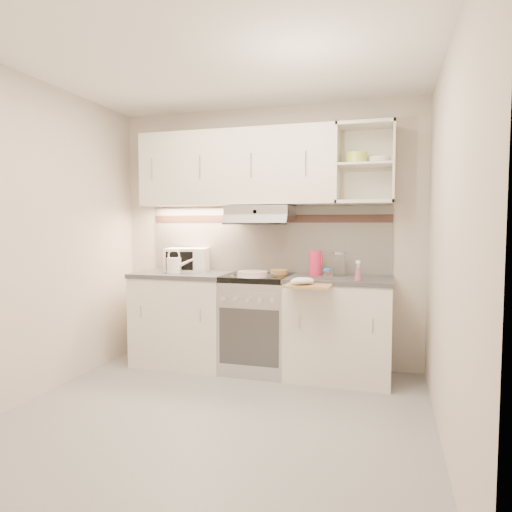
# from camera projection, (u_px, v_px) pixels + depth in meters

# --- Properties ---
(ground) EXTENTS (3.00, 3.00, 0.00)m
(ground) POSITION_uv_depth(u_px,v_px,m) (215.00, 417.00, 3.24)
(ground) COLOR gray
(ground) RESTS_ON ground
(room_shell) EXTENTS (3.04, 2.84, 2.52)m
(room_shell) POSITION_uv_depth(u_px,v_px,m) (232.00, 190.00, 3.47)
(room_shell) COLOR beige
(room_shell) RESTS_ON ground
(base_cabinet_left) EXTENTS (0.90, 0.60, 0.86)m
(base_cabinet_left) POSITION_uv_depth(u_px,v_px,m) (184.00, 320.00, 4.47)
(base_cabinet_left) COLOR silver
(base_cabinet_left) RESTS_ON ground
(worktop_left) EXTENTS (0.92, 0.62, 0.04)m
(worktop_left) POSITION_uv_depth(u_px,v_px,m) (184.00, 274.00, 4.44)
(worktop_left) COLOR #47474C
(worktop_left) RESTS_ON base_cabinet_left
(base_cabinet_right) EXTENTS (0.90, 0.60, 0.86)m
(base_cabinet_right) POSITION_uv_depth(u_px,v_px,m) (339.00, 330.00, 4.05)
(base_cabinet_right) COLOR silver
(base_cabinet_right) RESTS_ON ground
(worktop_right) EXTENTS (0.92, 0.62, 0.04)m
(worktop_right) POSITION_uv_depth(u_px,v_px,m) (339.00, 280.00, 4.02)
(worktop_right) COLOR #47474C
(worktop_right) RESTS_ON base_cabinet_right
(electric_range) EXTENTS (0.60, 0.60, 0.90)m
(electric_range) POSITION_uv_depth(u_px,v_px,m) (258.00, 322.00, 4.26)
(electric_range) COLOR #B7B7BC
(electric_range) RESTS_ON ground
(microwave) EXTENTS (0.46, 0.38, 0.23)m
(microwave) POSITION_uv_depth(u_px,v_px,m) (187.00, 260.00, 4.54)
(microwave) COLOR white
(microwave) RESTS_ON worktop_left
(watering_can) EXTENTS (0.27, 0.14, 0.23)m
(watering_can) POSITION_uv_depth(u_px,v_px,m) (175.00, 264.00, 4.37)
(watering_can) COLOR white
(watering_can) RESTS_ON worktop_left
(plate_stack) EXTENTS (0.27, 0.27, 0.06)m
(plate_stack) POSITION_uv_depth(u_px,v_px,m) (252.00, 274.00, 4.05)
(plate_stack) COLOR white
(plate_stack) RESTS_ON electric_range
(bread_loaf) EXTENTS (0.16, 0.16, 0.04)m
(bread_loaf) POSITION_uv_depth(u_px,v_px,m) (279.00, 272.00, 4.28)
(bread_loaf) COLOR olive
(bread_loaf) RESTS_ON electric_range
(pink_pitcher) EXTENTS (0.12, 0.11, 0.23)m
(pink_pitcher) POSITION_uv_depth(u_px,v_px,m) (316.00, 263.00, 4.18)
(pink_pitcher) COLOR #D51D4C
(pink_pitcher) RESTS_ON worktop_right
(glass_jar) EXTENTS (0.11, 0.11, 0.22)m
(glass_jar) POSITION_uv_depth(u_px,v_px,m) (339.00, 264.00, 4.13)
(glass_jar) COLOR silver
(glass_jar) RESTS_ON worktop_right
(spice_jar) EXTENTS (0.06, 0.06, 0.09)m
(spice_jar) POSITION_uv_depth(u_px,v_px,m) (327.00, 274.00, 3.84)
(spice_jar) COLOR white
(spice_jar) RESTS_ON worktop_right
(spray_bottle) EXTENTS (0.07, 0.07, 0.18)m
(spray_bottle) POSITION_uv_depth(u_px,v_px,m) (358.00, 272.00, 3.76)
(spray_bottle) COLOR pink
(spray_bottle) RESTS_ON worktop_right
(cutting_board) EXTENTS (0.38, 0.34, 0.02)m
(cutting_board) POSITION_uv_depth(u_px,v_px,m) (309.00, 285.00, 3.73)
(cutting_board) COLOR #B07459
(cutting_board) RESTS_ON base_cabinet_right
(dish_towel) EXTENTS (0.29, 0.25, 0.07)m
(dish_towel) POSITION_uv_depth(u_px,v_px,m) (304.00, 280.00, 3.71)
(dish_towel) COLOR silver
(dish_towel) RESTS_ON cutting_board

